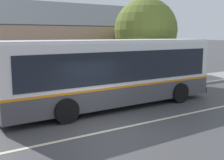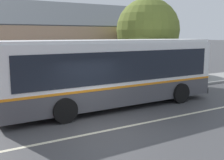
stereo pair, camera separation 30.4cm
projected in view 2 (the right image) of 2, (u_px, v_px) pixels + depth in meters
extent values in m
plane|color=#424244|center=(108.00, 130.00, 10.12)|extent=(300.00, 300.00, 0.00)
cube|color=gray|center=(52.00, 97.00, 15.18)|extent=(60.00, 3.00, 0.15)
cube|color=beige|center=(108.00, 130.00, 10.11)|extent=(60.00, 0.16, 0.01)
cube|color=tan|center=(29.00, 54.00, 21.31)|extent=(21.73, 8.10, 3.97)
cube|color=#4C5156|center=(35.00, 12.00, 19.13)|extent=(22.33, 4.12, 2.06)
cube|color=#4C5156|center=(21.00, 16.00, 22.55)|extent=(22.33, 4.12, 2.06)
cube|color=black|center=(46.00, 54.00, 17.83)|extent=(1.10, 0.06, 1.30)
cube|color=black|center=(142.00, 51.00, 21.70)|extent=(1.10, 0.06, 1.30)
cube|color=#4C3323|center=(92.00, 69.00, 19.67)|extent=(1.00, 0.06, 2.10)
cube|color=#47474C|center=(112.00, 92.00, 13.43)|extent=(10.69, 2.66, 0.84)
cube|color=orange|center=(112.00, 82.00, 13.36)|extent=(10.71, 2.68, 0.10)
cube|color=white|center=(112.00, 62.00, 13.20)|extent=(10.69, 2.66, 1.84)
cube|color=white|center=(112.00, 41.00, 13.05)|extent=(10.48, 2.53, 0.12)
cube|color=black|center=(99.00, 62.00, 14.28)|extent=(9.80, 0.18, 1.34)
cube|color=black|center=(127.00, 67.00, 12.16)|extent=(9.80, 0.18, 1.34)
cube|color=black|center=(191.00, 59.00, 16.01)|extent=(0.07, 2.20, 1.34)
cube|color=black|center=(192.00, 44.00, 15.87)|extent=(0.07, 1.75, 0.24)
cube|color=black|center=(190.00, 87.00, 16.28)|extent=(0.12, 2.50, 0.28)
cube|color=#B21919|center=(75.00, 90.00, 13.80)|extent=(2.98, 0.07, 0.59)
cube|color=black|center=(160.00, 68.00, 16.54)|extent=(0.90, 0.04, 2.43)
cylinder|color=black|center=(149.00, 86.00, 16.24)|extent=(1.00, 0.29, 1.00)
cylinder|color=black|center=(181.00, 93.00, 14.14)|extent=(1.00, 0.29, 1.00)
cylinder|color=black|center=(44.00, 98.00, 12.99)|extent=(1.00, 0.29, 1.00)
cylinder|color=black|center=(65.00, 111.00, 10.89)|extent=(1.00, 0.29, 1.00)
cube|color=brown|center=(31.00, 89.00, 14.67)|extent=(1.85, 0.10, 0.04)
cube|color=brown|center=(31.00, 90.00, 14.55)|extent=(1.85, 0.10, 0.04)
cube|color=brown|center=(32.00, 90.00, 14.43)|extent=(1.85, 0.10, 0.04)
cube|color=brown|center=(33.00, 85.00, 14.27)|extent=(1.85, 0.04, 0.10)
cube|color=brown|center=(33.00, 82.00, 14.25)|extent=(1.85, 0.04, 0.10)
cube|color=black|center=(46.00, 92.00, 14.96)|extent=(0.08, 0.43, 0.45)
cube|color=black|center=(17.00, 95.00, 14.21)|extent=(0.08, 0.43, 0.45)
cylinder|color=#4C3828|center=(147.00, 68.00, 19.30)|extent=(0.28, 0.28, 2.35)
sphere|color=olive|center=(148.00, 30.00, 18.90)|extent=(4.24, 4.24, 4.24)
sphere|color=olive|center=(145.00, 40.00, 18.44)|extent=(2.97, 2.97, 2.97)
cylinder|color=gray|center=(177.00, 67.00, 18.26)|extent=(0.07, 0.07, 2.40)
cube|color=#1959A5|center=(177.00, 52.00, 18.09)|extent=(0.36, 0.03, 0.48)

